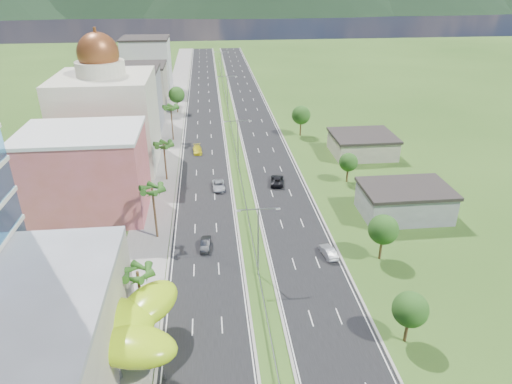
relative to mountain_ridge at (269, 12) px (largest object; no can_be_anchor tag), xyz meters
name	(u,v)px	position (x,y,z in m)	size (l,w,h in m)	color
ground	(267,322)	(-60.00, -450.00, 0.00)	(500.00, 500.00, 0.00)	#2D5119
road_left	(204,117)	(-67.50, -360.00, 0.02)	(11.00, 260.00, 0.04)	black
road_right	(254,115)	(-52.50, -360.00, 0.02)	(11.00, 260.00, 0.04)	black
sidewalk_left	(172,117)	(-77.00, -360.00, 0.06)	(7.00, 260.00, 0.12)	gray
median_guardrail	(232,133)	(-60.00, -378.01, 0.62)	(0.10, 216.06, 0.76)	gray
streetlight_median_b	(258,235)	(-60.00, -440.00, 6.75)	(6.04, 0.25, 11.00)	gray
streetlight_median_c	(238,139)	(-60.00, -400.00, 6.75)	(6.04, 0.25, 11.00)	gray
streetlight_median_d	(227,90)	(-60.00, -355.00, 6.75)	(6.04, 0.25, 11.00)	gray
streetlight_median_e	(222,63)	(-60.00, -310.00, 6.75)	(6.04, 0.25, 11.00)	gray
lime_canopy	(91,325)	(-80.00, -454.00, 4.99)	(18.00, 15.00, 7.40)	#A2D014
pink_shophouse	(86,175)	(-88.00, -418.00, 7.50)	(20.00, 15.00, 15.00)	#C25A4F
domed_building	(107,116)	(-88.00, -395.00, 11.35)	(20.00, 20.00, 28.70)	beige
midrise_grey	(130,101)	(-87.00, -370.00, 8.00)	(16.00, 15.00, 16.00)	gray
midrise_beige	(140,87)	(-87.00, -348.00, 6.50)	(16.00, 15.00, 13.00)	#9F9383
midrise_white	(147,65)	(-87.00, -325.00, 9.00)	(16.00, 15.00, 18.00)	silver
shed_near	(404,203)	(-32.00, -425.00, 2.50)	(15.00, 10.00, 5.00)	gray
shed_far	(362,145)	(-30.00, -395.00, 2.20)	(14.00, 12.00, 4.40)	#9F9383
palm_tree_b	(138,274)	(-75.50, -448.00, 7.06)	(3.60, 3.60, 8.10)	#47301C
palm_tree_c	(152,191)	(-75.50, -428.00, 8.50)	(3.60, 3.60, 9.60)	#47301C
palm_tree_d	(164,146)	(-75.50, -405.00, 7.54)	(3.60, 3.60, 8.60)	#47301C
palm_tree_e	(171,109)	(-75.50, -380.00, 8.31)	(3.60, 3.60, 9.40)	#47301C
leafy_tree_lfar	(177,95)	(-75.50, -355.00, 5.58)	(4.90, 4.90, 8.05)	#47301C
leafy_tree_ra	(410,310)	(-44.00, -455.00, 4.78)	(4.20, 4.20, 6.90)	#47301C
leafy_tree_rb	(383,230)	(-41.00, -438.00, 5.18)	(4.55, 4.55, 7.47)	#47301C
leafy_tree_rc	(348,162)	(-38.00, -410.00, 4.37)	(3.85, 3.85, 6.33)	#47301C
leafy_tree_rd	(301,115)	(-42.00, -380.00, 5.58)	(4.90, 4.90, 8.05)	#47301C
mountain_ridge	(269,12)	(0.00, 0.00, 0.00)	(860.00, 140.00, 90.00)	black
car_dark_left	(206,244)	(-67.54, -432.19, 0.74)	(1.48, 4.26, 1.40)	black
car_silver_mid_left	(219,185)	(-64.75, -410.65, 0.76)	(2.40, 5.21, 1.45)	#AEB2B6
car_yellow_far_left	(197,150)	(-69.18, -389.89, 0.76)	(2.03, 4.98, 1.45)	yellow
car_silver_right	(328,252)	(-48.66, -436.47, 0.78)	(1.57, 4.49, 1.48)	#A0A2A8
car_dark_far_right	(277,180)	(-52.65, -409.51, 0.82)	(2.59, 5.62, 1.56)	black
motorcycle	(165,379)	(-72.06, -458.25, 0.64)	(0.56, 1.86, 1.19)	black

